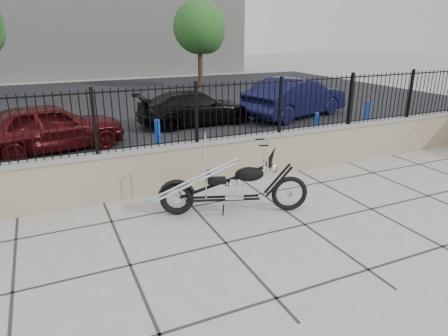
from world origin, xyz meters
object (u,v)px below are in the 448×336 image
at_px(car_red, 49,127).
at_px(car_black, 195,108).
at_px(chopper_motorcycle, 231,173).
at_px(car_blue, 296,97).

xyz_separation_m(car_red, car_black, (4.75, 1.40, -0.08)).
xyz_separation_m(chopper_motorcycle, car_blue, (5.91, 6.63, -0.03)).
bearing_deg(car_red, car_blue, -94.84).
distance_m(chopper_motorcycle, car_blue, 8.89).
bearing_deg(car_black, car_blue, -97.24).
height_order(car_red, car_black, car_red).
distance_m(car_black, car_blue, 3.97).
height_order(chopper_motorcycle, car_blue, chopper_motorcycle).
height_order(chopper_motorcycle, car_red, chopper_motorcycle).
relative_size(chopper_motorcycle, car_blue, 0.57).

